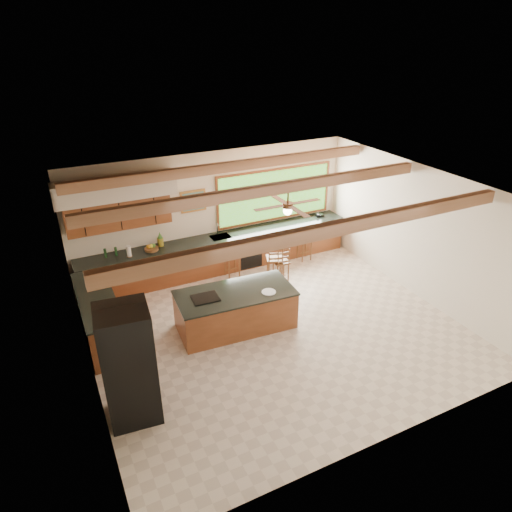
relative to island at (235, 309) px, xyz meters
name	(u,v)px	position (x,y,z in m)	size (l,w,h in m)	color
ground	(275,329)	(0.70, -0.44, -0.42)	(7.20, 7.20, 0.00)	beige
room_shell	(254,221)	(0.53, 0.21, 1.80)	(7.27, 6.54, 3.02)	silver
counter_run	(196,266)	(-0.12, 2.08, 0.05)	(7.12, 3.10, 1.28)	brown
island	(235,309)	(0.00, 0.00, 0.00)	(2.46, 1.29, 0.85)	brown
refrigerator	(129,365)	(-2.43, -1.49, 0.58)	(0.85, 0.83, 2.00)	black
bar_stool_a	(233,256)	(0.80, 1.96, 0.16)	(0.36, 0.36, 0.97)	brown
bar_stool_b	(276,260)	(1.59, 1.17, 0.24)	(0.52, 0.52, 1.12)	brown
bar_stool_c	(282,263)	(1.71, 1.10, 0.17)	(0.39, 0.39, 0.99)	brown
bar_stool_d	(306,241)	(2.91, 1.96, 0.14)	(0.34, 0.34, 0.94)	brown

